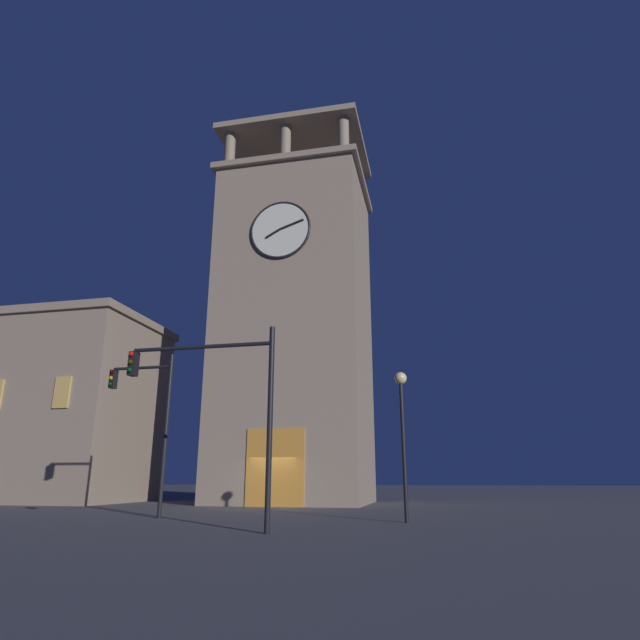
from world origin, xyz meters
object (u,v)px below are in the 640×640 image
Objects in this scene: clocktower at (296,326)px; traffic_signal_near at (220,391)px; adjacent_wing_building at (15,410)px; traffic_signal_mid at (149,410)px; street_lamp at (402,415)px.

clocktower is 4.77× the size of traffic_signal_near.
adjacent_wing_building is 2.98× the size of traffic_signal_mid.
adjacent_wing_building is (19.18, 1.07, -5.01)m from clocktower.
traffic_signal_mid is at bearing -0.91° from street_lamp.
clocktower is at bearing -59.99° from street_lamp.
traffic_signal_near reaches higher than street_lamp.
adjacent_wing_building is at bearing -34.65° from traffic_signal_mid.
street_lamp is at bearing -137.71° from traffic_signal_near.
traffic_signal_near is at bearing 143.15° from adjacent_wing_building.
clocktower reaches higher than traffic_signal_mid.
adjacent_wing_building reaches higher than street_lamp.
clocktower is 1.47× the size of adjacent_wing_building.
adjacent_wing_building is 26.99m from traffic_signal_near.
adjacent_wing_building is 20.24m from traffic_signal_mid.
adjacent_wing_building is at bearing 3.20° from clocktower.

